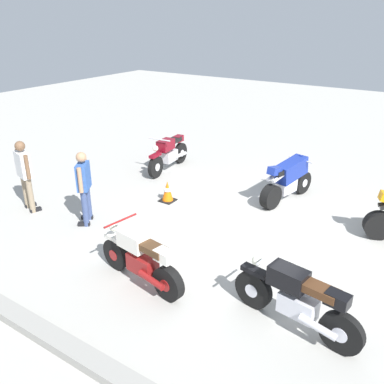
% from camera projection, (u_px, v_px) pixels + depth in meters
% --- Properties ---
extents(ground_plane, '(40.00, 40.00, 0.00)m').
position_uv_depth(ground_plane, '(251.00, 230.00, 8.95)').
color(ground_plane, '#ADAAA3').
extents(curb_edge, '(14.00, 0.30, 0.15)m').
position_uv_depth(curb_edge, '(99.00, 366.00, 5.40)').
color(curb_edge, gray).
rests_on(curb_edge, ground).
extents(motorcycle_maroon_cruiser, '(0.70, 2.09, 1.09)m').
position_uv_depth(motorcycle_maroon_cruiser, '(169.00, 153.00, 12.22)').
color(motorcycle_maroon_cruiser, black).
rests_on(motorcycle_maroon_cruiser, ground).
extents(motorcycle_cream_vintage, '(1.95, 0.76, 1.07)m').
position_uv_depth(motorcycle_cream_vintage, '(141.00, 259.00, 7.01)').
color(motorcycle_cream_vintage, black).
rests_on(motorcycle_cream_vintage, ground).
extents(motorcycle_black_cruiser, '(2.08, 0.76, 1.09)m').
position_uv_depth(motorcycle_black_cruiser, '(296.00, 299.00, 5.97)').
color(motorcycle_black_cruiser, black).
rests_on(motorcycle_black_cruiser, ground).
extents(motorcycle_blue_sportbike, '(0.80, 1.94, 1.14)m').
position_uv_depth(motorcycle_blue_sportbike, '(288.00, 178.00, 10.16)').
color(motorcycle_blue_sportbike, black).
rests_on(motorcycle_blue_sportbike, ground).
extents(person_in_blue_shirt, '(0.50, 0.58, 1.66)m').
position_uv_depth(person_in_blue_shirt, '(84.00, 184.00, 8.91)').
color(person_in_blue_shirt, '#384772').
rests_on(person_in_blue_shirt, ground).
extents(person_in_white_shirt, '(0.66, 0.42, 1.71)m').
position_uv_depth(person_in_white_shirt, '(24.00, 171.00, 9.49)').
color(person_in_white_shirt, gray).
rests_on(person_in_white_shirt, ground).
extents(traffic_cone, '(0.36, 0.36, 0.53)m').
position_uv_depth(traffic_cone, '(167.00, 191.00, 10.24)').
color(traffic_cone, black).
rests_on(traffic_cone, ground).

